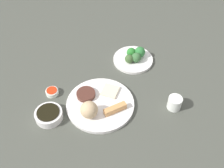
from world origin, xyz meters
TOP-DOWN VIEW (x-y plane):
  - tabletop at (0.00, 0.00)m, footprint 2.20×2.20m
  - main_plate at (0.01, -0.02)m, footprint 0.30×0.30m
  - rice_scoop at (0.07, -0.07)m, footprint 0.07×0.07m
  - spring_roll at (0.06, 0.04)m, footprint 0.06×0.10m
  - crab_rangoon_wonton at (-0.05, 0.03)m, footprint 0.10×0.09m
  - stir_fry_heap at (-0.03, -0.08)m, footprint 0.08×0.08m
  - broccoli_plate at (-0.26, 0.17)m, footprint 0.20×0.20m
  - broccoli_floret_0 at (-0.27, 0.20)m, footprint 0.05×0.05m
  - broccoli_floret_1 at (-0.24, 0.18)m, footprint 0.05×0.05m
  - broccoli_floret_2 at (-0.28, 0.16)m, footprint 0.05×0.05m
  - broccoli_floret_4 at (-0.23, 0.14)m, footprint 0.04×0.04m
  - soy_sauce_bowl at (0.06, -0.24)m, footprint 0.12×0.12m
  - soy_sauce_bowl_liquid at (0.06, -0.24)m, footprint 0.09×0.09m
  - sauce_ramekin_sweet_and_sour at (-0.07, -0.23)m, footprint 0.06×0.06m
  - sauce_ramekin_sweet_and_sour_liquid at (-0.07, -0.23)m, footprint 0.05×0.05m
  - teacup at (0.06, 0.30)m, footprint 0.06×0.06m

SIDE VIEW (x-z plane):
  - tabletop at x=0.00m, z-range 0.00..0.02m
  - broccoli_plate at x=-0.26m, z-range 0.02..0.03m
  - main_plate at x=0.01m, z-range 0.02..0.04m
  - sauce_ramekin_sweet_and_sour at x=-0.07m, z-range 0.02..0.04m
  - soy_sauce_bowl at x=0.06m, z-range 0.02..0.06m
  - crab_rangoon_wonton at x=-0.05m, z-range 0.04..0.05m
  - sauce_ramekin_sweet_and_sour_liquid at x=-0.07m, z-range 0.04..0.05m
  - stir_fry_heap at x=-0.03m, z-range 0.04..0.05m
  - teacup at x=0.06m, z-range 0.02..0.08m
  - spring_roll at x=0.06m, z-range 0.04..0.06m
  - broccoli_floret_4 at x=-0.23m, z-range 0.03..0.08m
  - broccoli_floret_2 at x=-0.28m, z-range 0.03..0.08m
  - soy_sauce_bowl_liquid at x=0.06m, z-range 0.06..0.06m
  - broccoli_floret_1 at x=-0.24m, z-range 0.03..0.08m
  - broccoli_floret_0 at x=-0.27m, z-range 0.03..0.09m
  - rice_scoop at x=0.07m, z-range 0.04..0.11m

